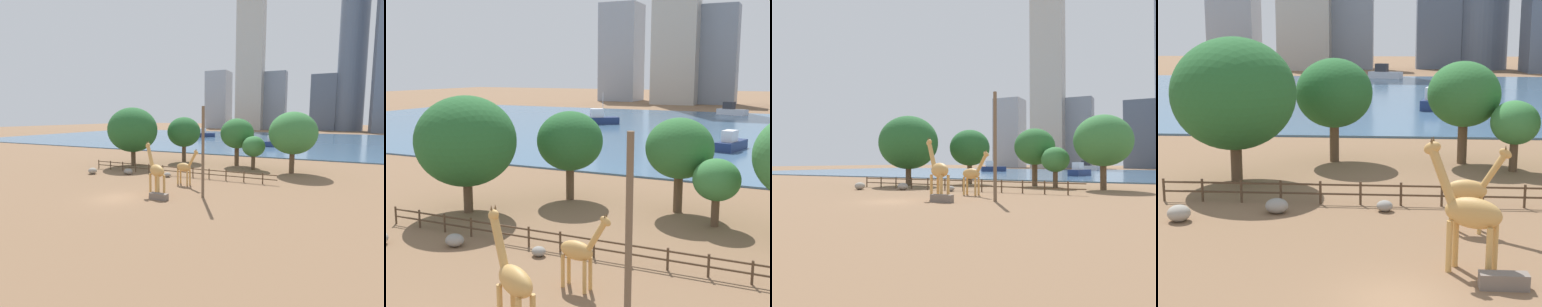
{
  "view_description": "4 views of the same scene",
  "coord_description": "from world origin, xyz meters",
  "views": [
    {
      "loc": [
        18.31,
        -22.11,
        7.78
      ],
      "look_at": [
        -1.16,
        19.6,
        2.02
      ],
      "focal_mm": 28.0,
      "sensor_mm": 36.0,
      "label": 1
    },
    {
      "loc": [
        12.89,
        -13.03,
        10.87
      ],
      "look_at": [
        -3.62,
        23.23,
        4.1
      ],
      "focal_mm": 45.0,
      "sensor_mm": 36.0,
      "label": 2
    },
    {
      "loc": [
        18.56,
        -23.72,
        3.17
      ],
      "look_at": [
        -2.13,
        17.06,
        4.14
      ],
      "focal_mm": 35.0,
      "sensor_mm": 36.0,
      "label": 3
    },
    {
      "loc": [
        -0.24,
        -19.18,
        9.02
      ],
      "look_at": [
        -2.91,
        17.79,
        1.73
      ],
      "focal_mm": 55.0,
      "sensor_mm": 36.0,
      "label": 4
    }
  ],
  "objects": [
    {
      "name": "skyline_block_right",
      "position": [
        13.1,
        160.33,
        15.21
      ],
      "size": [
        12.92,
        9.08,
        30.41
      ],
      "primitive_type": "cube",
      "color": "slate",
      "rests_on": "ground"
    },
    {
      "name": "harbor_water",
      "position": [
        0.0,
        77.0,
        0.1
      ],
      "size": [
        180.0,
        86.0,
        0.2
      ],
      "primitive_type": "cube",
      "color": "#476B8C",
      "rests_on": "ground"
    },
    {
      "name": "skyline_tower_glass",
      "position": [
        -13.19,
        156.55,
        16.44
      ],
      "size": [
        14.2,
        8.6,
        32.88
      ],
      "primitive_type": "cube",
      "color": "gray",
      "rests_on": "ground"
    },
    {
      "name": "tree_center_broad",
      "position": [
        13.58,
        20.33,
        5.48
      ],
      "size": [
        6.41,
        6.41,
        8.39
      ],
      "color": "brown",
      "rests_on": "ground"
    },
    {
      "name": "boulder_near_fence",
      "position": [
        -0.57,
        10.85,
        0.29
      ],
      "size": [
        0.86,
        0.78,
        0.59
      ],
      "primitive_type": "ellipsoid",
      "color": "gray",
      "rests_on": "ground"
    },
    {
      "name": "giraffe_companion",
      "position": [
        3.47,
        7.82,
        2.02
      ],
      "size": [
        3.05,
        1.07,
        4.23
      ],
      "rotation": [
        0.0,
        0.0,
        6.11
      ],
      "color": "tan",
      "rests_on": "ground"
    },
    {
      "name": "boat_sailboat",
      "position": [
        -2.04,
        112.81,
        1.3
      ],
      "size": [
        7.82,
        5.09,
        3.24
      ],
      "rotation": [
        0.0,
        0.0,
        5.92
      ],
      "color": "silver",
      "rests_on": "harbor_water"
    },
    {
      "name": "enclosure_fence",
      "position": [
        -0.34,
        12.0,
        0.76
      ],
      "size": [
        26.12,
        0.14,
        1.3
      ],
      "color": "#4C3826",
      "rests_on": "ground"
    },
    {
      "name": "boulder_by_pole",
      "position": [
        -6.2,
        10.11,
        0.4
      ],
      "size": [
        1.21,
        1.06,
        0.8
      ],
      "primitive_type": "ellipsoid",
      "color": "gray",
      "rests_on": "ground"
    },
    {
      "name": "boat_tug",
      "position": [
        4.95,
        55.43,
        1.15
      ],
      "size": [
        3.77,
        6.76,
        2.81
      ],
      "rotation": [
        0.0,
        0.0,
        1.33
      ],
      "color": "navy",
      "rests_on": "harbor_water"
    },
    {
      "name": "utility_pole",
      "position": [
        7.37,
        3.79,
        4.36
      ],
      "size": [
        0.28,
        0.28,
        8.71
      ],
      "primitive_type": "cylinder",
      "color": "brown",
      "rests_on": "ground"
    },
    {
      "name": "tree_left_large",
      "position": [
        -10.03,
        16.58,
        5.63
      ],
      "size": [
        7.75,
        7.75,
        9.13
      ],
      "color": "brown",
      "rests_on": "ground"
    },
    {
      "name": "tree_right_tall",
      "position": [
        4.88,
        23.41,
        5.04
      ],
      "size": [
        5.23,
        5.23,
        7.43
      ],
      "color": "brown",
      "rests_on": "ground"
    },
    {
      "name": "boulder_small",
      "position": [
        -10.82,
        8.38,
        0.42
      ],
      "size": [
        1.16,
        1.11,
        0.83
      ],
      "primitive_type": "ellipsoid",
      "color": "gray",
      "rests_on": "ground"
    },
    {
      "name": "feeding_trough",
      "position": [
        3.92,
        1.34,
        0.3
      ],
      "size": [
        1.8,
        0.6,
        0.6
      ],
      "primitive_type": "cube",
      "color": "#72665B",
      "rests_on": "ground"
    },
    {
      "name": "tree_right_small",
      "position": [
        8.1,
        21.0,
        3.35
      ],
      "size": [
        3.34,
        3.34,
        4.89
      ],
      "color": "brown",
      "rests_on": "ground"
    },
    {
      "name": "boat_ferry",
      "position": [
        -24.07,
        79.15,
        1.29
      ],
      "size": [
        7.54,
        6.05,
        6.53
      ],
      "rotation": [
        0.0,
        0.0,
        0.56
      ],
      "color": "navy",
      "rests_on": "harbor_water"
    },
    {
      "name": "skyline_block_left",
      "position": [
        -49.19,
        163.31,
        18.0
      ],
      "size": [
        13.97,
        13.81,
        36.0
      ],
      "primitive_type": "cube",
      "color": "#939EAD",
      "rests_on": "ground"
    },
    {
      "name": "giraffe_tall",
      "position": [
        2.74,
        2.8,
        2.47
      ],
      "size": [
        3.27,
        2.19,
        5.26
      ],
      "rotation": [
        0.0,
        0.0,
        2.64
      ],
      "color": "tan",
      "rests_on": "ground"
    },
    {
      "name": "tree_left_small",
      "position": [
        -4.48,
        23.46,
        5.06
      ],
      "size": [
        5.62,
        5.62,
        7.62
      ],
      "color": "brown",
      "rests_on": "ground"
    },
    {
      "name": "ground_plane",
      "position": [
        0.0,
        80.0,
        0.0
      ],
      "size": [
        400.0,
        400.0,
        0.0
      ],
      "primitive_type": "plane",
      "color": "brown"
    },
    {
      "name": "skyline_tower_needle",
      "position": [
        -25.36,
        149.7,
        41.76
      ],
      "size": [
        14.83,
        8.57,
        83.51
      ],
      "primitive_type": "cube",
      "color": "#B7B2A8",
      "rests_on": "ground"
    }
  ]
}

